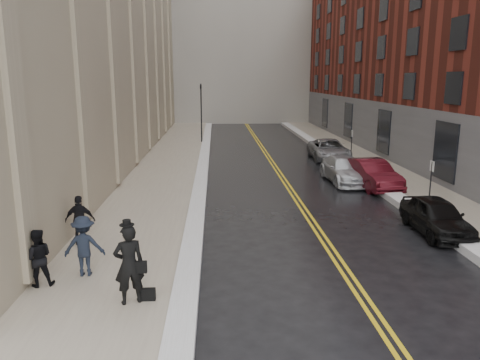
{
  "coord_description": "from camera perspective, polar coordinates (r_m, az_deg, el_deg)",
  "views": [
    {
      "loc": [
        -1.35,
        -11.24,
        5.71
      ],
      "look_at": [
        -0.38,
        7.47,
        1.6
      ],
      "focal_mm": 35.0,
      "sensor_mm": 36.0,
      "label": 1
    }
  ],
  "objects": [
    {
      "name": "car_silver_near",
      "position": [
        26.63,
        12.66,
        1.23
      ],
      "size": [
        2.14,
        4.92,
        1.41
      ],
      "primitive_type": "imported",
      "rotation": [
        0.0,
        0.0,
        0.04
      ],
      "color": "#B4B7BC",
      "rests_on": "ground"
    },
    {
      "name": "lane_stripe_b",
      "position": [
        28.11,
        5.21,
        0.61
      ],
      "size": [
        0.12,
        64.0,
        0.01
      ],
      "primitive_type": "cube",
      "color": "gold",
      "rests_on": "ground"
    },
    {
      "name": "pedestrian_a",
      "position": [
        13.91,
        -23.45,
        -8.7
      ],
      "size": [
        0.92,
        0.81,
        1.6
      ],
      "primitive_type": "imported",
      "rotation": [
        0.0,
        0.0,
        3.44
      ],
      "color": "black",
      "rests_on": "sidewalk_left"
    },
    {
      "name": "parking_sign_far",
      "position": [
        32.87,
        13.44,
        4.42
      ],
      "size": [
        0.06,
        0.35,
        2.23
      ],
      "color": "black",
      "rests_on": "ground"
    },
    {
      "name": "car_maroon",
      "position": [
        25.55,
        15.7,
        0.72
      ],
      "size": [
        2.21,
        4.75,
        1.51
      ],
      "primitive_type": "imported",
      "rotation": [
        0.0,
        0.0,
        0.14
      ],
      "color": "#420B13",
      "rests_on": "ground"
    },
    {
      "name": "lane_stripe_a",
      "position": [
        28.08,
        4.73,
        0.6
      ],
      "size": [
        0.12,
        64.0,
        0.01
      ],
      "primitive_type": "cube",
      "color": "gold",
      "rests_on": "ground"
    },
    {
      "name": "traffic_signal",
      "position": [
        41.34,
        -4.75,
        8.69
      ],
      "size": [
        0.18,
        0.15,
        5.2
      ],
      "color": "black",
      "rests_on": "ground"
    },
    {
      "name": "pedestrian_main",
      "position": [
        12.1,
        -13.39,
        -9.98
      ],
      "size": [
        0.87,
        0.72,
        2.05
      ],
      "primitive_type": "imported",
      "rotation": [
        0.0,
        0.0,
        3.5
      ],
      "color": "black",
      "rests_on": "sidewalk_left"
    },
    {
      "name": "pedestrian_c",
      "position": [
        16.72,
        -18.91,
        -4.67
      ],
      "size": [
        1.0,
        0.42,
        1.7
      ],
      "primitive_type": "imported",
      "rotation": [
        0.0,
        0.0,
        3.13
      ],
      "color": "black",
      "rests_on": "sidewalk_left"
    },
    {
      "name": "ground",
      "position": [
        12.68,
        3.58,
        -14.42
      ],
      "size": [
        160.0,
        160.0,
        0.0
      ],
      "primitive_type": "plane",
      "color": "black",
      "rests_on": "ground"
    },
    {
      "name": "snow_ridge_left",
      "position": [
        27.82,
        -4.66,
        0.76
      ],
      "size": [
        0.7,
        60.8,
        0.26
      ],
      "primitive_type": "cube",
      "color": "white",
      "rests_on": "ground"
    },
    {
      "name": "parking_sign_near",
      "position": [
        21.79,
        22.23,
        -0.08
      ],
      "size": [
        0.06,
        0.35,
        2.23
      ],
      "color": "black",
      "rests_on": "ground"
    },
    {
      "name": "pedestrian_b",
      "position": [
        14.14,
        -18.47,
        -7.62
      ],
      "size": [
        1.18,
        0.73,
        1.76
      ],
      "primitive_type": "imported",
      "rotation": [
        0.0,
        0.0,
        3.21
      ],
      "color": "black",
      "rests_on": "sidewalk_left"
    },
    {
      "name": "snow_ridge_right",
      "position": [
        29.07,
        14.09,
        0.97
      ],
      "size": [
        0.85,
        60.8,
        0.3
      ],
      "primitive_type": "cube",
      "color": "white",
      "rests_on": "ground"
    },
    {
      "name": "sidewalk_left",
      "position": [
        27.99,
        -9.37,
        0.59
      ],
      "size": [
        4.0,
        64.0,
        0.15
      ],
      "primitive_type": "cube",
      "color": "gray",
      "rests_on": "ground"
    },
    {
      "name": "building_right",
      "position": [
        39.22,
        26.87,
        15.91
      ],
      "size": [
        14.0,
        50.0,
        18.0
      ],
      "primitive_type": "cube",
      "color": "maroon",
      "rests_on": "ground"
    },
    {
      "name": "car_silver_far",
      "position": [
        33.79,
        10.79,
        3.66
      ],
      "size": [
        2.54,
        5.25,
        1.44
      ],
      "primitive_type": "imported",
      "rotation": [
        0.0,
        0.0,
        -0.03
      ],
      "color": "gray",
      "rests_on": "ground"
    },
    {
      "name": "sidewalk_right",
      "position": [
        29.68,
        17.5,
        0.85
      ],
      "size": [
        3.0,
        64.0,
        0.15
      ],
      "primitive_type": "cube",
      "color": "gray",
      "rests_on": "ground"
    },
    {
      "name": "car_black",
      "position": [
        18.87,
        22.81,
        -4.08
      ],
      "size": [
        1.68,
        4.01,
        1.36
      ],
      "primitive_type": "imported",
      "rotation": [
        0.0,
        0.0,
        -0.02
      ],
      "color": "black",
      "rests_on": "ground"
    }
  ]
}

